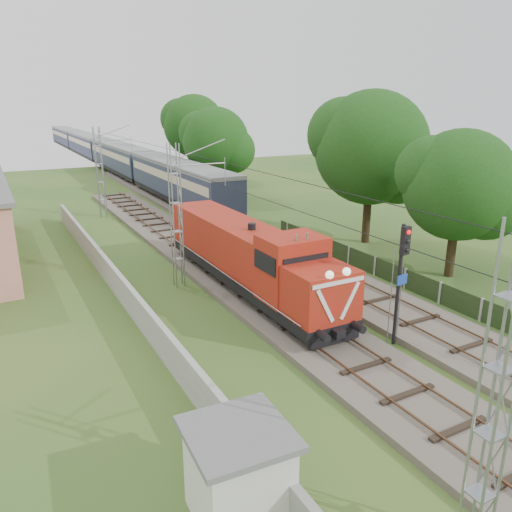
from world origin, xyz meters
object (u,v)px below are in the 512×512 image
signal_post (402,264)px  relay_hut (239,474)px  coach_rake (102,150)px  locomotive (248,255)px

signal_post → relay_hut: 11.64m
coach_rake → signal_post: size_ratio=17.88×
locomotive → signal_post: 9.13m
coach_rake → locomotive: bearing=-94.7°
coach_rake → signal_post: signal_post is taller
coach_rake → signal_post: (-2.27, -69.31, 1.04)m
relay_hut → coach_rake: bearing=80.6°
locomotive → signal_post: bearing=-72.3°
signal_post → relay_hut: (-10.13, -5.20, -2.38)m
locomotive → coach_rake: size_ratio=0.17×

